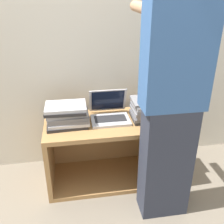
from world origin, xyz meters
name	(u,v)px	position (x,y,z in m)	size (l,w,h in m)	color
ground_plane	(115,196)	(0.00, 0.00, 0.00)	(12.00, 12.00, 0.00)	#756B5B
wall_back	(104,33)	(0.00, 0.61, 1.20)	(8.00, 0.05, 2.40)	beige
cart	(110,147)	(0.00, 0.31, 0.28)	(1.07, 0.50, 0.56)	#A87A47
laptop_open	(110,113)	(0.00, 0.30, 0.61)	(0.31, 0.30, 0.23)	#B7B7BC
laptop_stack_left	(67,115)	(-0.34, 0.25, 0.65)	(0.34, 0.25, 0.17)	#232326
laptop_stack_right	(151,109)	(0.34, 0.25, 0.65)	(0.33, 0.24, 0.17)	#232326
person	(172,101)	(0.33, -0.17, 0.90)	(0.40, 0.54, 1.77)	#2D3342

